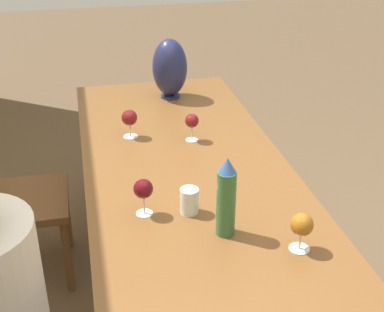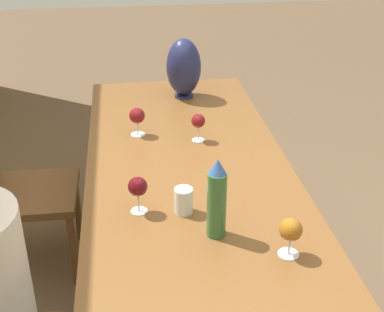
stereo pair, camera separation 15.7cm
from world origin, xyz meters
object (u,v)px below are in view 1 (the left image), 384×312
object	(u,v)px
water_tumbler	(189,201)
chair_far	(7,196)
vase	(170,68)
wine_glass_1	(143,190)
wine_glass_0	(302,225)
wine_glass_3	(192,122)
wine_glass_2	(129,118)
water_bottle	(226,198)

from	to	relation	value
water_tumbler	chair_far	bearing A→B (deg)	44.68
vase	wine_glass_1	size ratio (longest dim) A/B	2.32
wine_glass_0	wine_glass_3	size ratio (longest dim) A/B	1.03
wine_glass_2	chair_far	bearing A→B (deg)	83.13
wine_glass_0	vase	bearing A→B (deg)	6.80
vase	water_tumbler	bearing A→B (deg)	173.14
water_bottle	wine_glass_0	size ratio (longest dim) A/B	2.16
wine_glass_1	chair_far	distance (m)	1.01
chair_far	water_tumbler	bearing A→B (deg)	-135.32
vase	wine_glass_3	xyz separation A→B (m)	(-0.55, 0.00, -0.07)
water_tumbler	wine_glass_0	bearing A→B (deg)	-133.28
vase	wine_glass_1	world-z (taller)	vase
wine_glass_1	water_bottle	bearing A→B (deg)	-124.61
water_bottle	wine_glass_3	xyz separation A→B (m)	(0.73, -0.04, -0.05)
wine_glass_2	chair_far	size ratio (longest dim) A/B	0.16
vase	wine_glass_3	size ratio (longest dim) A/B	2.50
water_bottle	wine_glass_0	bearing A→B (deg)	-122.96
wine_glass_1	wine_glass_2	xyz separation A→B (m)	(0.65, -0.02, -0.01)
water_tumbler	vase	world-z (taller)	vase
wine_glass_3	chair_far	bearing A→B (deg)	79.04
wine_glass_1	chair_far	xyz separation A→B (m)	(0.73, 0.58, -0.39)
water_bottle	vase	world-z (taller)	vase
water_tumbler	vase	xyz separation A→B (m)	(1.14, -0.14, 0.12)
vase	wine_glass_0	bearing A→B (deg)	-173.20
water_tumbler	chair_far	xyz separation A→B (m)	(0.75, 0.74, -0.34)
wine_glass_0	chair_far	xyz separation A→B (m)	(1.04, 1.05, -0.38)
chair_far	water_bottle	bearing A→B (deg)	-137.16
vase	wine_glass_2	distance (m)	0.54
water_bottle	water_tumbler	bearing A→B (deg)	31.74
water_bottle	wine_glass_1	size ratio (longest dim) A/B	2.06
vase	chair_far	xyz separation A→B (m)	(-0.38, 0.88, -0.46)
wine_glass_0	chair_far	world-z (taller)	wine_glass_0
vase	wine_glass_3	world-z (taller)	vase
water_tumbler	vase	bearing A→B (deg)	-6.86
water_tumbler	chair_far	world-z (taller)	chair_far
water_bottle	wine_glass_3	world-z (taller)	water_bottle
vase	wine_glass_2	size ratio (longest dim) A/B	2.42
wine_glass_2	wine_glass_3	size ratio (longest dim) A/B	1.03
vase	wine_glass_2	bearing A→B (deg)	149.13
water_bottle	wine_glass_2	xyz separation A→B (m)	(0.83, 0.23, -0.05)
wine_glass_0	chair_far	size ratio (longest dim) A/B	0.16
wine_glass_2	vase	bearing A→B (deg)	-30.87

